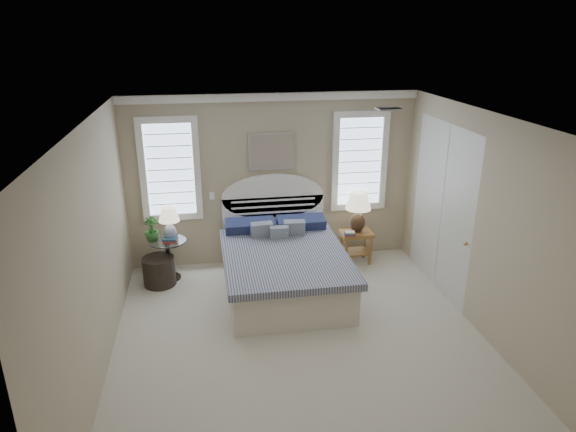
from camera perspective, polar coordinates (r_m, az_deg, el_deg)
The scene contains 21 objects.
floor at distance 6.40m, azimuth 1.60°, elevation -14.12°, with size 4.50×5.00×0.01m, color #B5AE9A.
ceiling at distance 5.35m, azimuth 1.89°, elevation 10.45°, with size 4.50×5.00×0.01m, color silver.
wall_back at distance 8.06m, azimuth -1.76°, elevation 4.01°, with size 4.50×0.02×2.70m, color tan.
wall_left at distance 5.77m, azimuth -20.82°, elevation -4.24°, with size 0.02×5.00×2.70m, color tan.
wall_right at distance 6.54m, azimuth 21.45°, elevation -1.43°, with size 0.02×5.00×2.70m, color tan.
crown_molding at distance 7.76m, azimuth -1.82°, elevation 13.10°, with size 4.50×0.08×0.12m, color white.
hvac_vent at distance 6.45m, azimuth 11.16°, elevation 11.61°, with size 0.30×0.20×0.02m, color #B2B2B2.
switch_plate at distance 8.04m, azimuth -8.45°, elevation 2.25°, with size 0.08×0.01×0.12m, color white.
window_left at distance 7.92m, azimuth -12.97°, elevation 5.07°, with size 0.90×0.06×1.60m, color silver.
window_right at distance 8.28m, azimuth 7.93°, elevation 6.05°, with size 0.90×0.06×1.60m, color silver.
painting at distance 7.91m, azimuth -1.75°, elevation 7.20°, with size 0.74×0.04×0.58m, color silver.
closet_door at distance 7.56m, azimuth 16.68°, elevation 0.81°, with size 0.02×1.80×2.40m, color silver.
bed at distance 7.45m, azimuth -0.55°, elevation -5.38°, with size 1.72×2.28×1.47m.
side_table_left at distance 7.93m, azimuth -13.14°, elevation -4.27°, with size 0.56×0.56×0.63m.
nightstand_right at distance 8.34m, azimuth 7.54°, elevation -2.64°, with size 0.50×0.40×0.53m.
floor_pot at distance 7.86m, azimuth -14.12°, elevation -5.96°, with size 0.47×0.47×0.43m, color black.
lamp_left at distance 7.76m, azimuth -13.07°, elevation -0.43°, with size 0.35×0.35×0.50m.
lamp_right at distance 8.16m, azimuth 7.80°, elevation 0.93°, with size 0.46×0.46×0.66m.
potted_plant at distance 7.80m, azimuth -14.93°, elevation -1.45°, with size 0.20×0.20×0.37m, color #2C6F2E.
books_left at distance 7.77m, azimuth -13.00°, elevation -2.60°, with size 0.22×0.17×0.06m.
books_right at distance 8.10m, azimuth 6.89°, elevation -1.97°, with size 0.19×0.15×0.07m.
Camera 1 is at (-1.06, -5.17, 3.62)m, focal length 32.00 mm.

